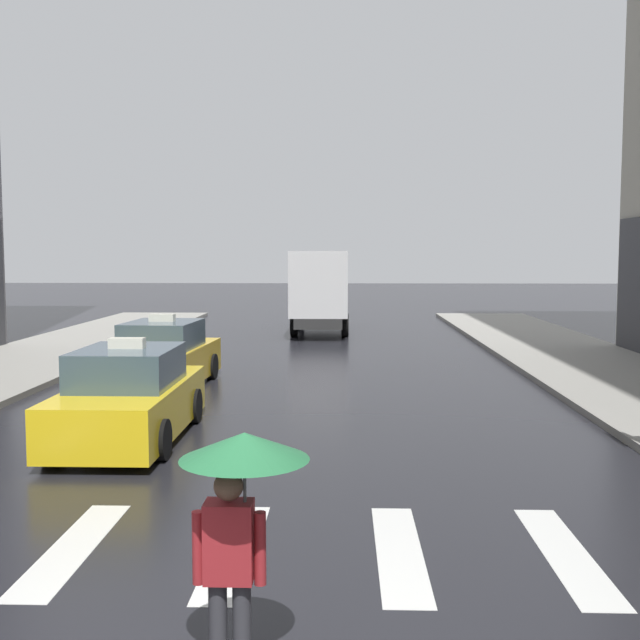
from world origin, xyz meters
The scene contains 5 objects.
crosswalk_markings centered at (0.00, 3.00, 0.00)m, with size 11.30×2.80×0.01m.
taxi_lead centered at (-2.54, 7.91, 0.72)m, with size 1.94×4.55×1.80m.
taxi_second centered at (-3.17, 13.15, 0.72)m, with size 2.12×4.63×1.80m.
box_truck centered at (0.23, 26.37, 1.85)m, with size 2.29×7.54×3.35m.
pedestrian_with_umbrella centered at (0.42, 0.33, 1.52)m, with size 0.96×0.96×1.94m.
Camera 1 is at (1.19, -5.16, 3.24)m, focal length 43.12 mm.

